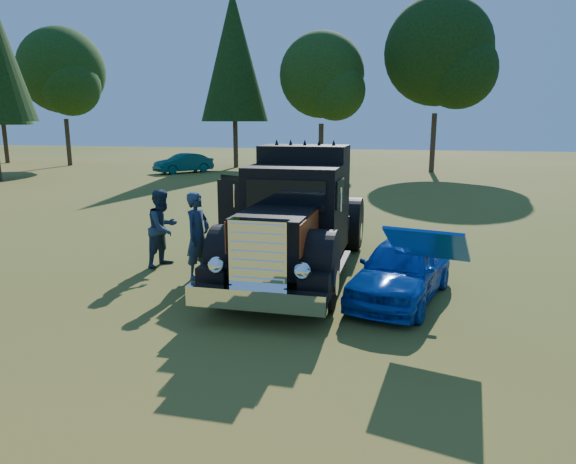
{
  "coord_description": "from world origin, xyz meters",
  "views": [
    {
      "loc": [
        2.51,
        -8.44,
        3.55
      ],
      "look_at": [
        -0.01,
        2.18,
        1.2
      ],
      "focal_mm": 32.0,
      "sensor_mm": 36.0,
      "label": 1
    }
  ],
  "objects_px": {
    "hotrod_coupe": "(402,269)",
    "spectator_near": "(198,236)",
    "spectator_far": "(163,228)",
    "diamond_t_truck": "(296,222)",
    "distant_teal_car": "(184,163)"
  },
  "relations": [
    {
      "from": "spectator_near",
      "to": "diamond_t_truck",
      "type": "bearing_deg",
      "value": -59.18
    },
    {
      "from": "hotrod_coupe",
      "to": "spectator_near",
      "type": "relative_size",
      "value": 2.11
    },
    {
      "from": "hotrod_coupe",
      "to": "spectator_near",
      "type": "xyz_separation_m",
      "value": [
        -4.59,
        0.38,
        0.36
      ]
    },
    {
      "from": "hotrod_coupe",
      "to": "spectator_far",
      "type": "height_order",
      "value": "spectator_far"
    },
    {
      "from": "diamond_t_truck",
      "to": "spectator_far",
      "type": "relative_size",
      "value": 3.7
    },
    {
      "from": "diamond_t_truck",
      "to": "distant_teal_car",
      "type": "xyz_separation_m",
      "value": [
        -13.15,
        22.44,
        -0.6
      ]
    },
    {
      "from": "spectator_near",
      "to": "spectator_far",
      "type": "height_order",
      "value": "spectator_near"
    },
    {
      "from": "spectator_near",
      "to": "spectator_far",
      "type": "bearing_deg",
      "value": 70.97
    },
    {
      "from": "hotrod_coupe",
      "to": "distant_teal_car",
      "type": "xyz_separation_m",
      "value": [
        -15.59,
        23.54,
        0.04
      ]
    },
    {
      "from": "hotrod_coupe",
      "to": "spectator_far",
      "type": "distance_m",
      "value": 5.97
    },
    {
      "from": "spectator_far",
      "to": "hotrod_coupe",
      "type": "bearing_deg",
      "value": -86.66
    },
    {
      "from": "diamond_t_truck",
      "to": "spectator_near",
      "type": "relative_size",
      "value": 3.57
    },
    {
      "from": "diamond_t_truck",
      "to": "spectator_far",
      "type": "distance_m",
      "value": 3.42
    },
    {
      "from": "diamond_t_truck",
      "to": "spectator_far",
      "type": "xyz_separation_m",
      "value": [
        -3.41,
        0.05,
        -0.31
      ]
    },
    {
      "from": "hotrod_coupe",
      "to": "distant_teal_car",
      "type": "distance_m",
      "value": 28.23
    }
  ]
}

